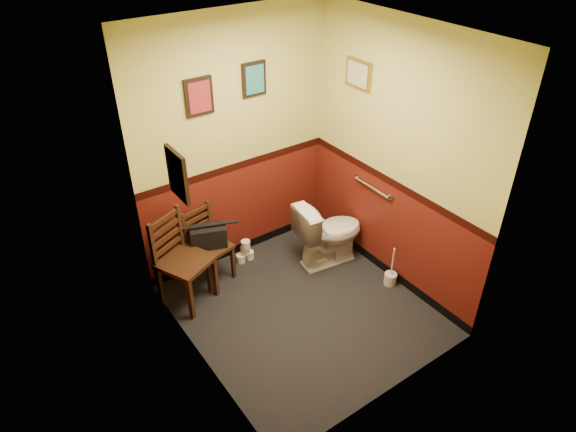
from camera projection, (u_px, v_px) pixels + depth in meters
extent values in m
cube|color=black|center=(302.00, 310.00, 5.16)|extent=(2.20, 2.40, 0.00)
cube|color=silver|center=(308.00, 34.00, 3.67)|extent=(2.20, 2.40, 0.00)
cube|color=#5A1710|center=(235.00, 146.00, 5.24)|extent=(2.20, 0.00, 2.70)
cube|color=#5A1710|center=(407.00, 268.00, 3.60)|extent=(2.20, 0.00, 2.70)
cube|color=#5A1710|center=(189.00, 238.00, 3.89)|extent=(0.00, 2.40, 2.70)
cube|color=#5A1710|center=(396.00, 161.00, 4.95)|extent=(0.00, 2.40, 2.70)
cylinder|color=silver|center=(372.00, 187.00, 5.32)|extent=(0.03, 0.50, 0.03)
cylinder|color=silver|center=(390.00, 197.00, 5.16)|extent=(0.02, 0.06, 0.06)
cylinder|color=silver|center=(357.00, 177.00, 5.50)|extent=(0.02, 0.06, 0.06)
cube|color=black|center=(199.00, 97.00, 4.73)|extent=(0.28, 0.03, 0.36)
cube|color=maroon|center=(200.00, 97.00, 4.72)|extent=(0.22, 0.01, 0.30)
cube|color=black|center=(254.00, 79.00, 4.99)|extent=(0.26, 0.03, 0.34)
cube|color=teal|center=(255.00, 80.00, 4.98)|extent=(0.20, 0.01, 0.28)
cube|color=black|center=(177.00, 175.00, 3.69)|extent=(0.03, 0.30, 0.38)
cube|color=#B5B68F|center=(179.00, 174.00, 3.70)|extent=(0.01, 0.24, 0.31)
cube|color=olive|center=(359.00, 74.00, 4.96)|extent=(0.03, 0.34, 0.28)
cube|color=#B5B68F|center=(357.00, 74.00, 4.95)|extent=(0.01, 0.28, 0.22)
imported|color=white|center=(329.00, 233.00, 5.63)|extent=(0.82, 0.52, 0.75)
cylinder|color=silver|center=(390.00, 279.00, 5.46)|extent=(0.13, 0.13, 0.13)
cylinder|color=silver|center=(393.00, 263.00, 5.34)|extent=(0.02, 0.02, 0.37)
cube|color=#3F2312|center=(185.00, 262.00, 5.03)|extent=(0.60, 0.60, 0.04)
cube|color=#3F2312|center=(191.00, 299.00, 4.94)|extent=(0.06, 0.06, 0.49)
cube|color=#3F2312|center=(160.00, 285.00, 5.11)|extent=(0.06, 0.06, 0.49)
cube|color=#3F2312|center=(215.00, 276.00, 5.22)|extent=(0.06, 0.06, 0.49)
cube|color=#3F2312|center=(185.00, 264.00, 5.39)|extent=(0.06, 0.06, 0.49)
cube|color=#3F2312|center=(152.00, 246.00, 4.84)|extent=(0.06, 0.05, 0.49)
cube|color=#3F2312|center=(180.00, 226.00, 5.12)|extent=(0.06, 0.05, 0.49)
cube|color=#3F2312|center=(168.00, 247.00, 5.06)|extent=(0.35, 0.18, 0.05)
cube|color=#3F2312|center=(167.00, 238.00, 5.00)|extent=(0.35, 0.18, 0.05)
cube|color=#3F2312|center=(165.00, 229.00, 4.94)|extent=(0.35, 0.18, 0.05)
cube|color=#3F2312|center=(164.00, 219.00, 4.88)|extent=(0.35, 0.18, 0.05)
cube|color=#3F2312|center=(209.00, 247.00, 5.36)|extent=(0.46, 0.46, 0.04)
cube|color=#3F2312|center=(209.00, 277.00, 5.28)|extent=(0.04, 0.04, 0.41)
cube|color=#3F2312|center=(189.00, 263.00, 5.46)|extent=(0.04, 0.04, 0.41)
cube|color=#3F2312|center=(233.00, 262.00, 5.48)|extent=(0.04, 0.04, 0.41)
cube|color=#3F2312|center=(213.00, 249.00, 5.67)|extent=(0.04, 0.04, 0.41)
cube|color=#3F2312|center=(184.00, 231.00, 5.24)|extent=(0.04, 0.04, 0.41)
cube|color=#3F2312|center=(209.00, 218.00, 5.44)|extent=(0.04, 0.04, 0.41)
cube|color=#3F2312|center=(198.00, 233.00, 5.40)|extent=(0.31, 0.09, 0.04)
cube|color=#3F2312|center=(197.00, 226.00, 5.35)|extent=(0.31, 0.09, 0.04)
cube|color=#3F2312|center=(196.00, 219.00, 5.30)|extent=(0.31, 0.09, 0.04)
cube|color=#3F2312|center=(196.00, 211.00, 5.25)|extent=(0.31, 0.09, 0.04)
cube|color=black|center=(208.00, 237.00, 5.28)|extent=(0.41, 0.30, 0.23)
cylinder|color=black|center=(207.00, 226.00, 5.21)|extent=(0.31, 0.14, 0.03)
cylinder|color=silver|center=(241.00, 258.00, 5.79)|extent=(0.10, 0.10, 0.09)
cylinder|color=silver|center=(249.00, 255.00, 5.84)|extent=(0.10, 0.10, 0.09)
cylinder|color=silver|center=(245.00, 250.00, 5.76)|extent=(0.10, 0.10, 0.09)
cylinder|color=silver|center=(246.00, 245.00, 5.69)|extent=(0.10, 0.10, 0.09)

